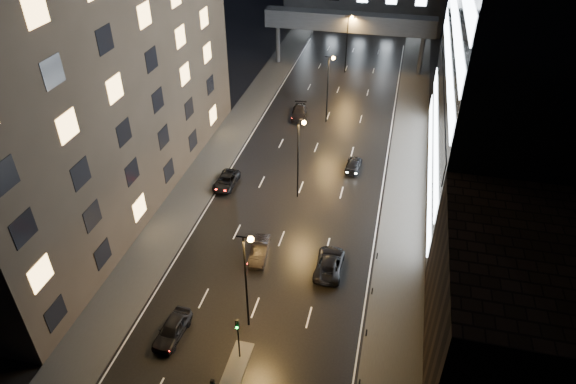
# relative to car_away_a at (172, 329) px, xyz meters

# --- Properties ---
(ground) EXTENTS (160.00, 160.00, 0.00)m
(ground) POSITION_rel_car_away_a_xyz_m (5.97, 34.66, -0.81)
(ground) COLOR black
(ground) RESTS_ON ground
(sidewalk_left) EXTENTS (5.00, 110.00, 0.15)m
(sidewalk_left) POSITION_rel_car_away_a_xyz_m (-6.53, 29.66, -0.73)
(sidewalk_left) COLOR #383533
(sidewalk_left) RESTS_ON ground
(sidewalk_right) EXTENTS (5.00, 110.00, 0.15)m
(sidewalk_right) POSITION_rel_car_away_a_xyz_m (18.47, 29.66, -0.73)
(sidewalk_right) COLOR #383533
(sidewalk_right) RESTS_ON ground
(building_left) EXTENTS (15.00, 48.00, 40.00)m
(building_left) POSITION_rel_car_away_a_xyz_m (-16.53, 18.66, 19.19)
(building_left) COLOR #2D2319
(building_left) RESTS_ON ground
(building_right_low) EXTENTS (10.00, 18.00, 12.00)m
(building_right_low) POSITION_rel_car_away_a_xyz_m (25.97, 3.66, 5.19)
(building_right_low) COLOR black
(building_right_low) RESTS_ON ground
(skybridge) EXTENTS (30.00, 3.00, 10.00)m
(skybridge) POSITION_rel_car_away_a_xyz_m (5.97, 64.66, 7.53)
(skybridge) COLOR #333335
(skybridge) RESTS_ON ground
(median_island) EXTENTS (1.60, 8.00, 0.15)m
(median_island) POSITION_rel_car_away_a_xyz_m (6.27, -3.34, -0.73)
(median_island) COLOR #383533
(median_island) RESTS_ON ground
(traffic_signal_near) EXTENTS (0.28, 0.34, 4.40)m
(traffic_signal_near) POSITION_rel_car_away_a_xyz_m (6.27, -0.85, 2.28)
(traffic_signal_near) COLOR black
(traffic_signal_near) RESTS_ON median_island
(bollard_row) EXTENTS (0.12, 25.12, 0.90)m
(bollard_row) POSITION_rel_car_away_a_xyz_m (16.17, 1.16, -0.36)
(bollard_row) COLOR black
(bollard_row) RESTS_ON ground
(streetlight_near) EXTENTS (1.45, 0.50, 10.15)m
(streetlight_near) POSITION_rel_car_away_a_xyz_m (6.13, 2.66, 5.69)
(streetlight_near) COLOR black
(streetlight_near) RESTS_ON ground
(streetlight_mid_a) EXTENTS (1.45, 0.50, 10.15)m
(streetlight_mid_a) POSITION_rel_car_away_a_xyz_m (6.13, 22.66, 5.69)
(streetlight_mid_a) COLOR black
(streetlight_mid_a) RESTS_ON ground
(streetlight_mid_b) EXTENTS (1.45, 0.50, 10.15)m
(streetlight_mid_b) POSITION_rel_car_away_a_xyz_m (6.13, 42.66, 5.69)
(streetlight_mid_b) COLOR black
(streetlight_mid_b) RESTS_ON ground
(streetlight_far) EXTENTS (1.45, 0.50, 10.15)m
(streetlight_far) POSITION_rel_car_away_a_xyz_m (6.13, 62.66, 5.69)
(streetlight_far) COLOR black
(streetlight_far) RESTS_ON ground
(car_away_a) EXTENTS (2.22, 4.87, 1.62)m
(car_away_a) POSITION_rel_car_away_a_xyz_m (0.00, 0.00, 0.00)
(car_away_a) COLOR black
(car_away_a) RESTS_ON ground
(car_away_b) EXTENTS (2.10, 4.81, 1.54)m
(car_away_b) POSITION_rel_car_away_a_xyz_m (4.47, 11.46, -0.04)
(car_away_b) COLOR black
(car_away_b) RESTS_ON ground
(car_away_c) EXTENTS (2.36, 5.01, 1.38)m
(car_away_c) POSITION_rel_car_away_a_xyz_m (-3.03, 22.92, -0.12)
(car_away_c) COLOR black
(car_away_c) RESTS_ON ground
(car_away_d) EXTENTS (2.78, 5.53, 1.54)m
(car_away_d) POSITION_rel_car_away_a_xyz_m (1.72, 43.19, -0.04)
(car_away_d) COLOR black
(car_away_d) RESTS_ON ground
(car_toward_a) EXTENTS (2.68, 5.65, 1.56)m
(car_toward_a) POSITION_rel_car_away_a_xyz_m (11.71, 11.21, -0.03)
(car_toward_a) COLOR black
(car_toward_a) RESTS_ON ground
(car_toward_b) EXTENTS (2.00, 4.55, 1.30)m
(car_toward_b) POSITION_rel_car_away_a_xyz_m (11.65, 30.29, -0.16)
(car_toward_b) COLOR black
(car_toward_b) RESTS_ON ground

